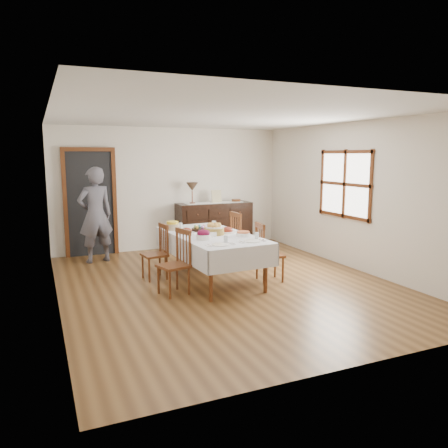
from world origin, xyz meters
name	(u,v)px	position (x,y,z in m)	size (l,w,h in m)	color
ground	(226,284)	(0.00, 0.00, 0.00)	(6.00, 6.00, 0.00)	brown
room_shell	(208,179)	(-0.15, 0.42, 1.64)	(5.02, 6.02, 2.65)	silver
dining_table	(211,240)	(-0.14, 0.29, 0.67)	(1.26, 2.29, 0.77)	silver
chair_left_near	(176,262)	(-0.87, -0.15, 0.48)	(0.49, 0.49, 0.95)	#592C13
chair_left_far	(157,251)	(-0.92, 0.75, 0.46)	(0.42, 0.42, 0.90)	#592C13
chair_right_near	(267,252)	(0.67, -0.09, 0.48)	(0.44, 0.44, 0.95)	#592C13
chair_right_far	(242,240)	(0.68, 0.85, 0.51)	(0.44, 0.44, 1.02)	#592C13
sideboard	(214,225)	(0.89, 2.72, 0.49)	(1.64, 0.59, 0.99)	black
person	(95,212)	(-1.69, 2.32, 0.97)	(0.60, 0.39, 1.93)	#52515C
bread_basket	(214,230)	(-0.11, 0.24, 0.85)	(0.32, 0.32, 0.19)	olive
egg_basket	(200,229)	(-0.20, 0.66, 0.80)	(0.28, 0.28, 0.10)	black
ham_platter_a	(186,231)	(-0.48, 0.53, 0.79)	(0.29, 0.29, 0.11)	white
ham_platter_b	(227,231)	(0.16, 0.34, 0.79)	(0.32, 0.32, 0.11)	white
beet_bowl	(203,235)	(-0.41, -0.06, 0.83)	(0.22, 0.22, 0.15)	white
carrot_bowl	(214,226)	(0.10, 0.78, 0.80)	(0.23, 0.23, 0.09)	white
pineapple_bowl	(173,226)	(-0.59, 0.93, 0.83)	(0.23, 0.23, 0.15)	tan
casserole_dish	(243,234)	(0.27, -0.04, 0.80)	(0.22, 0.22, 0.07)	white
butter_dish	(211,234)	(-0.21, 0.10, 0.80)	(0.14, 0.10, 0.07)	white
setting_left	(222,243)	(-0.29, -0.50, 0.79)	(0.43, 0.31, 0.10)	white
setting_right	(254,239)	(0.24, -0.46, 0.79)	(0.43, 0.31, 0.10)	white
glass_far_a	(180,226)	(-0.42, 1.05, 0.81)	(0.07, 0.07, 0.09)	silver
glass_far_b	(214,223)	(0.22, 1.06, 0.81)	(0.07, 0.07, 0.09)	silver
runner	(214,202)	(0.89, 2.74, 0.99)	(1.30, 0.35, 0.01)	white
table_lamp	(192,187)	(0.38, 2.71, 1.34)	(0.26, 0.26, 0.46)	brown
picture_frame	(217,196)	(0.94, 2.68, 1.13)	(0.22, 0.08, 0.28)	#C4B988
deco_bowl	(236,200)	(1.42, 2.71, 1.02)	(0.20, 0.20, 0.06)	#592C13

